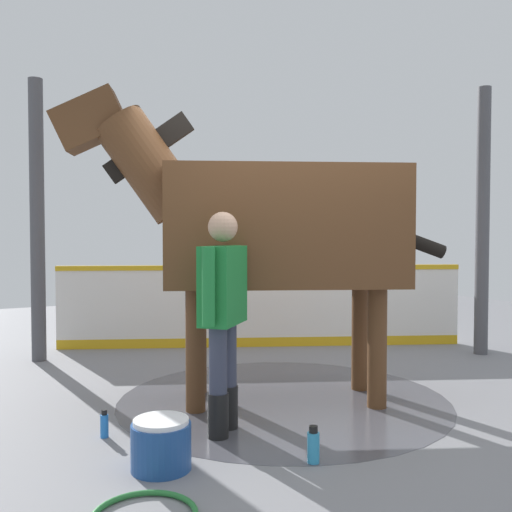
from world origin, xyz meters
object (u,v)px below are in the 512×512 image
at_px(wash_bucket, 161,444).
at_px(horse, 269,225).
at_px(bottle_spray, 104,425).
at_px(handler, 223,307).
at_px(bottle_shampoo, 313,446).

bearing_deg(wash_bucket, horse, 126.77).
xyz_separation_m(horse, bottle_spray, (0.25, -1.48, -1.43)).
bearing_deg(horse, wash_bucket, 60.60).
distance_m(horse, handler, 1.08).
distance_m(bottle_shampoo, bottle_spray, 1.51).
relative_size(horse, bottle_shampoo, 13.52).
distance_m(horse, bottle_shampoo, 1.98).
bearing_deg(bottle_spray, handler, 68.64).
xyz_separation_m(bottle_shampoo, bottle_spray, (-1.07, -1.06, -0.02)).
height_order(wash_bucket, bottle_shampoo, wash_bucket).
height_order(handler, wash_bucket, handler).
relative_size(horse, handler, 1.99).
bearing_deg(bottle_spray, wash_bucket, 14.42).
relative_size(horse, wash_bucket, 8.64).
bearing_deg(bottle_spray, bottle_shampoo, 44.85).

